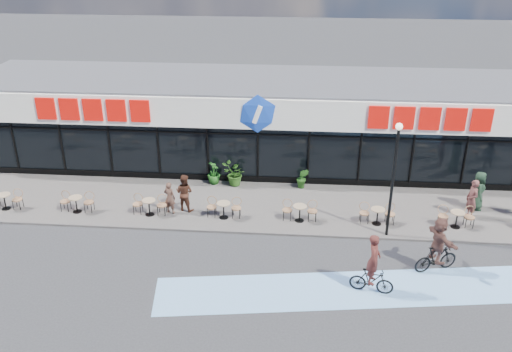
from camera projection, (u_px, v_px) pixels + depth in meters
The scene contains 21 objects.
ground at pixel (244, 261), 21.19m from camera, with size 120.00×120.00×0.00m, color #28282B.
sidewalk at pixel (254, 206), 25.23m from camera, with size 44.00×5.00×0.10m, color #514B47.
bike_lane at pixel (350, 290), 19.55m from camera, with size 14.00×2.20×0.01m, color #72A4D8.
building at pixel (262, 121), 29.15m from camera, with size 30.60×6.57×4.75m.
lamp_post at pixel (394, 171), 21.54m from camera, with size 0.28×0.28×4.97m.
bistro_set_0 at pixel (5, 199), 24.74m from camera, with size 1.54×0.62×0.90m.
bistro_set_1 at pixel (77, 202), 24.49m from camera, with size 1.54×0.62×0.90m.
bistro_set_2 at pixel (150, 205), 24.24m from camera, with size 1.54×0.62×0.90m.
bistro_set_3 at pixel (224, 208), 23.99m from camera, with size 1.54×0.62×0.90m.
bistro_set_4 at pixel (300, 211), 23.75m from camera, with size 1.54×0.62×0.90m.
bistro_set_5 at pixel (377, 214), 23.50m from camera, with size 1.54×0.62×0.90m.
bistro_set_6 at pixel (456, 217), 23.25m from camera, with size 1.54×0.62×0.90m.
potted_plant_left at pixel (214, 173), 27.06m from camera, with size 0.64×0.64×1.14m, color #205B1A.
potted_plant_mid at pixel (234, 174), 26.82m from camera, with size 1.09×0.95×1.21m, color #295518.
potted_plant_right at pixel (302, 178), 26.60m from camera, with size 0.58×0.47×1.05m, color #245618.
patron_left at pixel (170, 198), 24.23m from camera, with size 0.55×0.36×1.51m, color #4D3228.
patron_right at pixel (184, 193), 24.42m from camera, with size 0.85×0.66×1.74m, color #3F2116.
pedestrian_a at pixel (472, 199), 23.75m from camera, with size 0.66×0.43×1.82m, color brown.
pedestrian_b at pixel (478, 191), 24.48m from camera, with size 0.90×0.58×1.84m, color black.
cyclist_a at pixel (373, 270), 19.06m from camera, with size 1.62×0.77×2.35m.
cyclist_b at pixel (438, 247), 20.19m from camera, with size 1.84×1.77×2.27m.
Camera 1 is at (1.92, -17.66, 12.04)m, focal length 38.00 mm.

